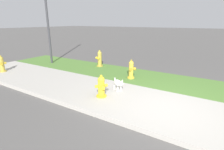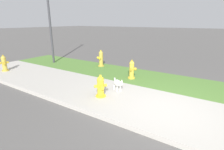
{
  "view_description": "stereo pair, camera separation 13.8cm",
  "coord_description": "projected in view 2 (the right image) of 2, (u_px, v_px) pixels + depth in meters",
  "views": [
    {
      "loc": [
        0.93,
        -4.28,
        2.21
      ],
      "look_at": [
        -2.13,
        0.71,
        0.4
      ],
      "focal_mm": 28.0,
      "sensor_mm": 36.0,
      "label": 1
    },
    {
      "loc": [
        1.05,
        -4.2,
        2.21
      ],
      "look_at": [
        -2.13,
        0.71,
        0.4
      ],
      "focal_mm": 28.0,
      "sensor_mm": 36.0,
      "label": 2
    }
  ],
  "objects": [
    {
      "name": "fire_hydrant_at_driveway",
      "position": [
        101.0,
        87.0,
        5.24
      ],
      "size": [
        0.35,
        0.35,
        0.7
      ],
      "rotation": [
        0.0,
        0.0,
        4.03
      ],
      "color": "yellow",
      "rests_on": "ground"
    },
    {
      "name": "street_curb",
      "position": [
        147.0,
        132.0,
        3.55
      ],
      "size": [
        18.0,
        0.16,
        0.12
      ],
      "primitive_type": "cube",
      "color": "#BCB7AD",
      "rests_on": "ground"
    },
    {
      "name": "fire_hydrant_across_street",
      "position": [
        4.0,
        63.0,
        7.96
      ],
      "size": [
        0.35,
        0.37,
        0.75
      ],
      "rotation": [
        0.0,
        0.0,
        4.23
      ],
      "color": "gold",
      "rests_on": "ground"
    },
    {
      "name": "grass_verge",
      "position": [
        184.0,
        84.0,
        6.37
      ],
      "size": [
        18.0,
        2.15,
        0.01
      ],
      "primitive_type": "cube",
      "color": "#568438",
      "rests_on": "ground"
    },
    {
      "name": "fire_hydrant_near_corner",
      "position": [
        132.0,
        70.0,
        6.93
      ],
      "size": [
        0.35,
        0.37,
        0.76
      ],
      "rotation": [
        0.0,
        0.0,
        5.06
      ],
      "color": "gold",
      "rests_on": "ground"
    },
    {
      "name": "fire_hydrant_by_grass_verge",
      "position": [
        101.0,
        59.0,
        8.82
      ],
      "size": [
        0.37,
        0.4,
        0.82
      ],
      "rotation": [
        0.0,
        0.0,
        1.81
      ],
      "color": "gold",
      "rests_on": "ground"
    },
    {
      "name": "small_white_dog",
      "position": [
        118.0,
        83.0,
        5.71
      ],
      "size": [
        0.47,
        0.38,
        0.44
      ],
      "rotation": [
        0.0,
        0.0,
        5.73
      ],
      "color": "white",
      "rests_on": "ground"
    },
    {
      "name": "sidewalk_pavement",
      "position": [
        166.0,
        109.0,
        4.57
      ],
      "size": [
        18.0,
        2.35,
        0.01
      ],
      "primitive_type": "cube",
      "color": "#BCB7AD",
      "rests_on": "ground"
    },
    {
      "name": "ground_plane",
      "position": [
        166.0,
        109.0,
        4.57
      ],
      "size": [
        120.0,
        120.0,
        0.0
      ],
      "primitive_type": "plane",
      "color": "#5B5956"
    }
  ]
}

